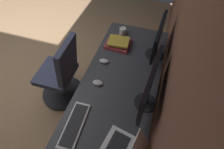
# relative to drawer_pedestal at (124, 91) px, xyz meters

# --- Properties ---
(floor_plane) EXTENTS (5.53, 5.53, 0.00)m
(floor_plane) POSITION_rel_drawer_pedestal_xyz_m (-0.09, -1.94, -0.35)
(floor_plane) COLOR #9E7A56
(wall_back) EXTENTS (5.02, 0.10, 2.60)m
(wall_back) POSITION_rel_drawer_pedestal_xyz_m (-0.09, 0.42, 0.95)
(wall_back) COLOR brown
(wall_back) RESTS_ON ground
(desk) EXTENTS (2.05, 0.75, 0.73)m
(desk) POSITION_rel_drawer_pedestal_xyz_m (0.26, -0.03, 0.32)
(desk) COLOR #38383D
(desk) RESTS_ON ground
(drawer_pedestal) EXTENTS (0.40, 0.51, 0.69)m
(drawer_pedestal) POSITION_rel_drawer_pedestal_xyz_m (0.00, 0.00, 0.00)
(drawer_pedestal) COLOR #38383D
(drawer_pedestal) RESTS_ON ground
(monitor_primary) EXTENTS (0.58, 0.20, 0.46)m
(monitor_primary) POSITION_rel_drawer_pedestal_xyz_m (0.31, 0.25, 0.65)
(monitor_primary) COLOR black
(monitor_primary) RESTS_ON desk
(monitor_secondary) EXTENTS (0.54, 0.20, 0.41)m
(monitor_secondary) POSITION_rel_drawer_pedestal_xyz_m (-0.32, 0.23, 0.62)
(monitor_secondary) COLOR black
(monitor_secondary) RESTS_ON desk
(keyboard_main) EXTENTS (0.43, 0.16, 0.02)m
(keyboard_main) POSITION_rel_drawer_pedestal_xyz_m (0.71, -0.26, 0.39)
(keyboard_main) COLOR silver
(keyboard_main) RESTS_ON desk
(mouse_main) EXTENTS (0.06, 0.10, 0.03)m
(mouse_main) POSITION_rel_drawer_pedestal_xyz_m (-0.05, -0.27, 0.40)
(mouse_main) COLOR silver
(mouse_main) RESTS_ON desk
(mouse_spare) EXTENTS (0.06, 0.10, 0.03)m
(mouse_spare) POSITION_rel_drawer_pedestal_xyz_m (0.24, -0.23, 0.40)
(mouse_spare) COLOR silver
(mouse_spare) RESTS_ON desk
(book_stack_near) EXTENTS (0.25, 0.29, 0.08)m
(book_stack_near) POSITION_rel_drawer_pedestal_xyz_m (-0.35, -0.20, 0.42)
(book_stack_near) COLOR #B2383D
(book_stack_near) RESTS_ON desk
(coffee_mug) EXTENTS (0.12, 0.08, 0.09)m
(coffee_mug) POSITION_rel_drawer_pedestal_xyz_m (-0.56, -0.20, 0.43)
(coffee_mug) COLOR silver
(coffee_mug) RESTS_ON desk
(office_chair) EXTENTS (0.56, 0.56, 0.97)m
(office_chair) POSITION_rel_drawer_pedestal_xyz_m (0.08, -0.78, 0.11)
(office_chair) COLOR #383D56
(office_chair) RESTS_ON ground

